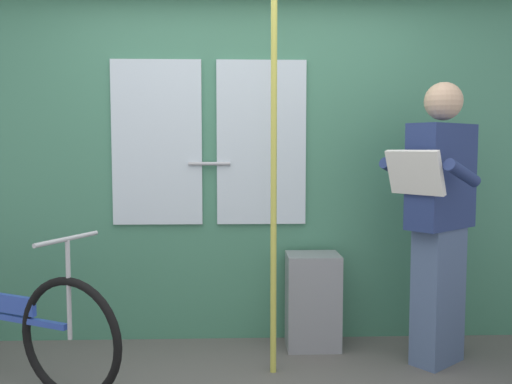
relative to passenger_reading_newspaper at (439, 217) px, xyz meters
The scene contains 4 objects.
train_door_wall 1.35m from the passenger_reading_newspaper, 157.29° to the left, with size 5.58×0.28×2.37m.
passenger_reading_newspaper is the anchor object (origin of this frame).
trash_bin_by_wall 0.98m from the passenger_reading_newspaper, 157.88° to the left, with size 0.35×0.28×0.62m, color gray.
handrail_pole 1.05m from the passenger_reading_newspaper, behind, with size 0.04×0.04×2.33m, color #C6C14C.
Camera 1 is at (-0.01, -2.34, 1.32)m, focal length 38.10 mm.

